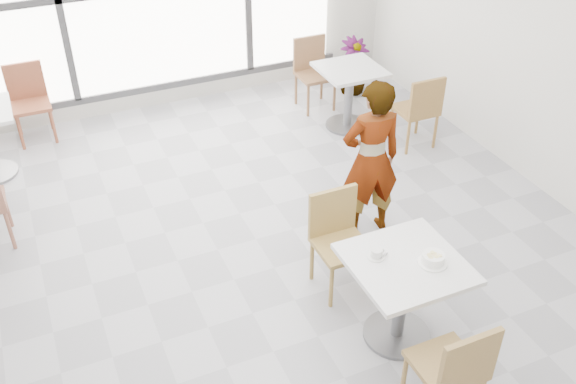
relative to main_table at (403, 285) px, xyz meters
name	(u,v)px	position (x,y,z in m)	size (l,w,h in m)	color
floor	(274,268)	(-0.56, 1.11, -0.52)	(7.00, 7.00, 0.00)	#9E9EA5
main_table	(403,285)	(0.00, 0.00, 0.00)	(0.80, 0.80, 0.75)	silver
chair_near	(455,367)	(-0.09, -0.76, -0.02)	(0.42, 0.42, 0.87)	olive
chair_far	(338,234)	(-0.14, 0.76, -0.02)	(0.42, 0.42, 0.87)	#A07F41
oatmeal_bowl	(433,259)	(0.16, -0.09, 0.27)	(0.21, 0.21, 0.09)	white
coffee_cup	(377,254)	(-0.17, 0.13, 0.26)	(0.16, 0.13, 0.07)	silver
person	(371,160)	(0.45, 1.29, 0.24)	(0.55, 0.36, 1.52)	black
bg_table_right	(349,89)	(1.24, 3.13, -0.04)	(0.70, 0.70, 0.75)	silver
bg_chair_left_far	(29,97)	(-2.19, 4.39, -0.02)	(0.42, 0.42, 0.87)	#974F34
bg_chair_right_near	(420,107)	(1.72, 2.38, -0.02)	(0.42, 0.42, 0.87)	olive
bg_chair_right_far	(313,68)	(1.10, 3.81, -0.02)	(0.42, 0.42, 0.87)	#8B603D
plant_right	(353,66)	(1.74, 3.94, -0.16)	(0.41, 0.41, 0.73)	#528646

